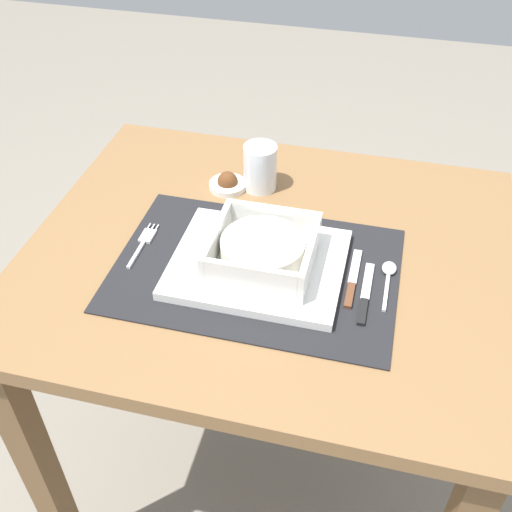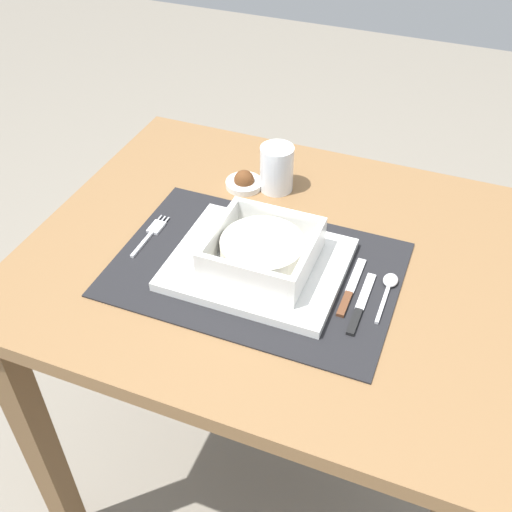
{
  "view_description": "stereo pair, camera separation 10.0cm",
  "coord_description": "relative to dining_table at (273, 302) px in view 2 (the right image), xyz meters",
  "views": [
    {
      "loc": [
        0.17,
        -0.79,
        1.44
      ],
      "look_at": [
        -0.01,
        -0.06,
        0.78
      ],
      "focal_mm": 43.13,
      "sensor_mm": 36.0,
      "label": 1
    },
    {
      "loc": [
        0.27,
        -0.76,
        1.44
      ],
      "look_at": [
        -0.01,
        -0.06,
        0.78
      ],
      "focal_mm": 43.13,
      "sensor_mm": 36.0,
      "label": 2
    }
  ],
  "objects": [
    {
      "name": "porridge_bowl",
      "position": [
        0.0,
        -0.06,
        0.17
      ],
      "size": [
        0.16,
        0.16,
        0.06
      ],
      "color": "white",
      "rests_on": "serving_plate"
    },
    {
      "name": "condiment_saucer",
      "position": [
        -0.12,
        0.16,
        0.14
      ],
      "size": [
        0.07,
        0.07,
        0.04
      ],
      "color": "white",
      "rests_on": "dining_table"
    },
    {
      "name": "butter_knife",
      "position": [
        0.17,
        -0.08,
        0.13
      ],
      "size": [
        0.01,
        0.14,
        0.01
      ],
      "rotation": [
        0.0,
        0.0,
        0.05
      ],
      "color": "black",
      "rests_on": "placemat"
    },
    {
      "name": "placemat",
      "position": [
        -0.01,
        -0.06,
        0.13
      ],
      "size": [
        0.47,
        0.32,
        0.0
      ],
      "primitive_type": "cube",
      "color": "black",
      "rests_on": "dining_table"
    },
    {
      "name": "bread_knife",
      "position": [
        0.15,
        -0.05,
        0.13
      ],
      "size": [
        0.01,
        0.14,
        0.01
      ],
      "rotation": [
        0.0,
        0.0,
        0.08
      ],
      "color": "#59331E",
      "rests_on": "placemat"
    },
    {
      "name": "drinking_glass",
      "position": [
        -0.06,
        0.18,
        0.17
      ],
      "size": [
        0.06,
        0.06,
        0.09
      ],
      "color": "white",
      "rests_on": "dining_table"
    },
    {
      "name": "spoon",
      "position": [
        0.2,
        -0.02,
        0.13
      ],
      "size": [
        0.02,
        0.11,
        0.01
      ],
      "rotation": [
        0.0,
        0.0,
        -0.02
      ],
      "color": "silver",
      "rests_on": "placemat"
    },
    {
      "name": "dining_table",
      "position": [
        0.0,
        0.0,
        0.0
      ],
      "size": [
        0.84,
        0.7,
        0.75
      ],
      "color": "brown",
      "rests_on": "ground"
    },
    {
      "name": "fork",
      "position": [
        -0.22,
        -0.04,
        0.13
      ],
      "size": [
        0.02,
        0.13,
        0.0
      ],
      "rotation": [
        0.0,
        0.0,
        0.03
      ],
      "color": "silver",
      "rests_on": "placemat"
    },
    {
      "name": "serving_plate",
      "position": [
        -0.01,
        -0.05,
        0.14
      ],
      "size": [
        0.28,
        0.23,
        0.02
      ],
      "primitive_type": "cube",
      "color": "white",
      "rests_on": "placemat"
    },
    {
      "name": "ground_plane",
      "position": [
        0.0,
        0.0,
        -0.63
      ],
      "size": [
        6.0,
        6.0,
        0.0
      ],
      "primitive_type": "plane",
      "color": "gray"
    }
  ]
}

